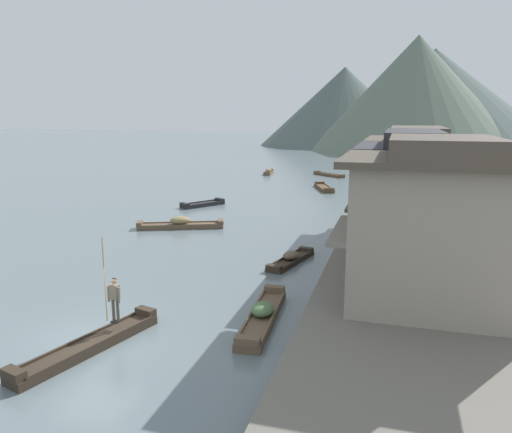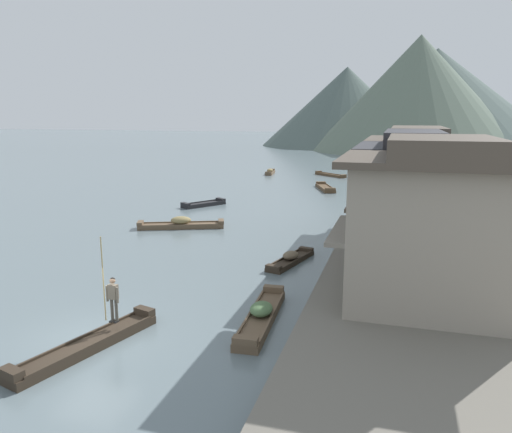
{
  "view_description": "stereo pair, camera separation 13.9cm",
  "coord_description": "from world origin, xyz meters",
  "px_view_note": "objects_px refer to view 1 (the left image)",
  "views": [
    {
      "loc": [
        9.75,
        -13.57,
        7.63
      ],
      "look_at": [
        2.52,
        11.61,
        2.14
      ],
      "focal_mm": 34.45,
      "sensor_mm": 36.0,
      "label": 1
    },
    {
      "loc": [
        9.88,
        -13.53,
        7.63
      ],
      "look_at": [
        2.52,
        11.61,
        2.14
      ],
      "focal_mm": 34.45,
      "sensor_mm": 36.0,
      "label": 2
    }
  ],
  "objects_px": {
    "boat_moored_third": "(324,188)",
    "boat_foreground_poled": "(89,346)",
    "boat_moored_nearest": "(180,224)",
    "boatman_person": "(114,294)",
    "boat_upstream_distant": "(291,259)",
    "house_waterfront_second": "(410,195)",
    "house_waterfront_tall": "(414,178)",
    "boat_midriver_upstream": "(269,172)",
    "boat_moored_far": "(263,316)",
    "boat_midriver_drifting": "(329,175)",
    "boat_moored_second": "(203,204)",
    "house_waterfront_nearest": "(437,225)"
  },
  "relations": [
    {
      "from": "boat_moored_third",
      "to": "boat_foreground_poled",
      "type": "bearing_deg",
      "value": -93.56
    },
    {
      "from": "boat_moored_nearest",
      "to": "boatman_person",
      "type": "bearing_deg",
      "value": -73.04
    },
    {
      "from": "boatman_person",
      "to": "boat_moored_nearest",
      "type": "distance_m",
      "value": 16.75
    },
    {
      "from": "boat_foreground_poled",
      "to": "boat_upstream_distant",
      "type": "height_order",
      "value": "boat_upstream_distant"
    },
    {
      "from": "boatman_person",
      "to": "boat_moored_nearest",
      "type": "relative_size",
      "value": 0.53
    },
    {
      "from": "boat_moored_third",
      "to": "house_waterfront_second",
      "type": "bearing_deg",
      "value": -72.72
    },
    {
      "from": "boat_moored_third",
      "to": "house_waterfront_tall",
      "type": "bearing_deg",
      "value": -65.37
    },
    {
      "from": "boat_moored_nearest",
      "to": "boat_midriver_upstream",
      "type": "relative_size",
      "value": 1.42
    },
    {
      "from": "boatman_person",
      "to": "boat_midriver_upstream",
      "type": "height_order",
      "value": "boatman_person"
    },
    {
      "from": "boat_midriver_upstream",
      "to": "house_waterfront_second",
      "type": "distance_m",
      "value": 40.25
    },
    {
      "from": "boat_foreground_poled",
      "to": "boat_moored_third",
      "type": "bearing_deg",
      "value": 86.44
    },
    {
      "from": "boat_foreground_poled",
      "to": "boat_moored_third",
      "type": "distance_m",
      "value": 37.28
    },
    {
      "from": "boat_upstream_distant",
      "to": "house_waterfront_tall",
      "type": "height_order",
      "value": "house_waterfront_tall"
    },
    {
      "from": "house_waterfront_second",
      "to": "house_waterfront_tall",
      "type": "xyz_separation_m",
      "value": [
        0.4,
        7.17,
        -0.01
      ]
    },
    {
      "from": "boat_moored_nearest",
      "to": "boat_moored_far",
      "type": "distance_m",
      "value": 16.35
    },
    {
      "from": "boat_midriver_drifting",
      "to": "boat_foreground_poled",
      "type": "bearing_deg",
      "value": -91.5
    },
    {
      "from": "house_waterfront_second",
      "to": "boat_moored_second",
      "type": "bearing_deg",
      "value": 141.57
    },
    {
      "from": "boat_foreground_poled",
      "to": "boat_moored_far",
      "type": "relative_size",
      "value": 1.05
    },
    {
      "from": "boat_moored_nearest",
      "to": "house_waterfront_tall",
      "type": "relative_size",
      "value": 0.72
    },
    {
      "from": "boat_foreground_poled",
      "to": "boat_moored_second",
      "type": "bearing_deg",
      "value": 103.87
    },
    {
      "from": "boat_moored_nearest",
      "to": "boat_moored_far",
      "type": "xyz_separation_m",
      "value": [
        9.44,
        -13.35,
        -0.01
      ]
    },
    {
      "from": "house_waterfront_tall",
      "to": "house_waterfront_second",
      "type": "bearing_deg",
      "value": -93.16
    },
    {
      "from": "boatman_person",
      "to": "house_waterfront_second",
      "type": "relative_size",
      "value": 0.45
    },
    {
      "from": "boat_moored_far",
      "to": "boat_upstream_distant",
      "type": "height_order",
      "value": "boat_moored_far"
    },
    {
      "from": "boat_moored_third",
      "to": "house_waterfront_nearest",
      "type": "height_order",
      "value": "house_waterfront_nearest"
    },
    {
      "from": "boat_moored_second",
      "to": "house_waterfront_second",
      "type": "bearing_deg",
      "value": -38.43
    },
    {
      "from": "boat_foreground_poled",
      "to": "house_waterfront_second",
      "type": "height_order",
      "value": "house_waterfront_second"
    },
    {
      "from": "boat_upstream_distant",
      "to": "house_waterfront_second",
      "type": "distance_m",
      "value": 6.78
    },
    {
      "from": "boat_foreground_poled",
      "to": "house_waterfront_second",
      "type": "bearing_deg",
      "value": 50.5
    },
    {
      "from": "boat_midriver_drifting",
      "to": "house_waterfront_tall",
      "type": "bearing_deg",
      "value": -72.48
    },
    {
      "from": "boatman_person",
      "to": "house_waterfront_tall",
      "type": "distance_m",
      "value": 21.01
    },
    {
      "from": "boat_moored_second",
      "to": "boat_moored_far",
      "type": "height_order",
      "value": "boat_moored_far"
    },
    {
      "from": "house_waterfront_nearest",
      "to": "boat_upstream_distant",
      "type": "bearing_deg",
      "value": 138.57
    },
    {
      "from": "boat_foreground_poled",
      "to": "boat_upstream_distant",
      "type": "xyz_separation_m",
      "value": [
        4.35,
        11.36,
        0.03
      ]
    },
    {
      "from": "boat_moored_second",
      "to": "boat_moored_third",
      "type": "xyz_separation_m",
      "value": [
        8.53,
        12.04,
        0.01
      ]
    },
    {
      "from": "boat_midriver_drifting",
      "to": "house_waterfront_second",
      "type": "xyz_separation_m",
      "value": [
        8.81,
        -36.33,
        3.57
      ]
    },
    {
      "from": "boat_moored_far",
      "to": "house_waterfront_tall",
      "type": "relative_size",
      "value": 0.67
    },
    {
      "from": "boat_moored_far",
      "to": "boat_midriver_drifting",
      "type": "distance_m",
      "value": 44.94
    },
    {
      "from": "boat_foreground_poled",
      "to": "house_waterfront_nearest",
      "type": "distance_m",
      "value": 12.74
    },
    {
      "from": "house_waterfront_nearest",
      "to": "boat_moored_far",
      "type": "bearing_deg",
      "value": -163.23
    },
    {
      "from": "boat_moored_far",
      "to": "boat_upstream_distant",
      "type": "xyz_separation_m",
      "value": [
        -0.53,
        7.59,
        -0.04
      ]
    },
    {
      "from": "boatman_person",
      "to": "boat_upstream_distant",
      "type": "height_order",
      "value": "boatman_person"
    },
    {
      "from": "boat_upstream_distant",
      "to": "house_waterfront_tall",
      "type": "bearing_deg",
      "value": 52.66
    },
    {
      "from": "house_waterfront_second",
      "to": "house_waterfront_tall",
      "type": "relative_size",
      "value": 0.85
    },
    {
      "from": "boat_moored_third",
      "to": "boat_moored_far",
      "type": "distance_m",
      "value": 33.53
    },
    {
      "from": "boat_moored_third",
      "to": "house_waterfront_second",
      "type": "xyz_separation_m",
      "value": [
        7.77,
        -24.97,
        3.54
      ]
    },
    {
      "from": "boat_moored_second",
      "to": "house_waterfront_second",
      "type": "relative_size",
      "value": 0.57
    },
    {
      "from": "boat_foreground_poled",
      "to": "boat_midriver_upstream",
      "type": "xyz_separation_m",
      "value": [
        -6.57,
        48.7,
        0.06
      ]
    },
    {
      "from": "boat_midriver_drifting",
      "to": "boat_midriver_upstream",
      "type": "xyz_separation_m",
      "value": [
        -7.85,
        0.14,
        0.1
      ]
    },
    {
      "from": "boat_moored_far",
      "to": "house_waterfront_tall",
      "type": "distance_m",
      "value": 16.96
    }
  ]
}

